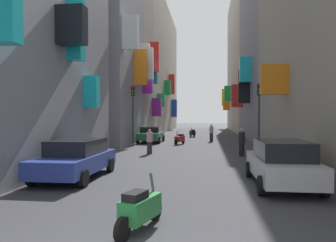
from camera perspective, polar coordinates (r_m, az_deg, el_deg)
The scene contains 17 objects.
ground_plane at distance 33.37m, azimuth 5.11°, elevation -3.15°, with size 140.00×140.00×0.00m, color #38383D.
building_left_mid_b at distance 28.83m, azimuth -12.10°, elevation 16.00°, with size 7.31×8.81×19.79m.
building_left_mid_c at distance 35.19m, azimuth -8.24°, elevation 11.72°, with size 7.14×5.27×17.95m.
building_left_far at distance 50.98m, azimuth -3.36°, elevation 9.18°, with size 6.92×27.30×19.39m.
building_right_mid_a at distance 34.13m, azimuth 19.05°, elevation 14.17°, with size 7.23×14.75×20.45m.
building_right_mid_b at distance 52.74m, azimuth 14.69°, elevation 10.29°, with size 7.38×23.39×21.96m.
parked_car_silver at distance 11.42m, azimuth 19.66°, elevation -7.02°, with size 1.95×4.34×1.54m.
parked_car_green at distance 28.44m, azimuth -3.03°, elevation -2.36°, with size 2.03×3.97×1.39m.
parked_car_blue at distance 12.69m, azimuth -16.14°, elevation -6.36°, with size 2.02×4.41×1.46m.
scooter_green at distance 6.83m, azimuth -5.01°, elevation -15.30°, with size 0.75×1.81×1.13m.
scooter_black at distance 35.77m, azimuth 4.39°, elevation -2.13°, with size 0.77×1.78×1.13m.
scooter_red at distance 26.41m, azimuth 2.12°, elevation -3.21°, with size 0.80×1.89×1.13m.
pedestrian_crossing at distance 19.84m, azimuth -3.33°, elevation -3.73°, with size 0.54×0.54×1.54m.
pedestrian_near_left at distance 29.51m, azimuth 7.77°, elevation -2.14°, with size 0.38×0.38×1.60m.
pedestrian_near_right at distance 19.24m, azimuth 13.05°, elevation -3.75°, with size 0.48×0.48×1.63m.
traffic_light_near_corner at distance 22.48m, azimuth 16.00°, elevation 2.66°, with size 0.26×0.34×4.52m.
traffic_light_far_corner at distance 24.74m, azimuth -6.30°, elevation 2.72°, with size 0.26×0.34×4.65m.
Camera 1 is at (1.14, -3.27, 2.37)m, focal length 34.06 mm.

